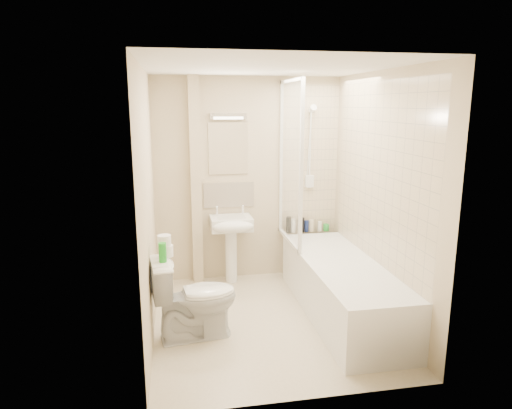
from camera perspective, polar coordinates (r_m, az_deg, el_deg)
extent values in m
plane|color=beige|center=(4.63, 1.59, -14.30)|extent=(2.50, 2.50, 0.00)
cube|color=beige|center=(5.44, -1.02, 3.08)|extent=(2.20, 0.02, 2.40)
cube|color=beige|center=(4.15, -13.35, -0.20)|extent=(0.02, 2.50, 2.40)
cube|color=beige|center=(4.58, 15.28, 0.87)|extent=(0.02, 2.50, 2.40)
cube|color=white|center=(4.15, 1.79, 16.80)|extent=(2.20, 2.50, 0.02)
cube|color=beige|center=(5.56, 6.67, 5.55)|extent=(0.70, 0.01, 1.75)
cube|color=beige|center=(4.56, 15.17, 3.69)|extent=(0.01, 2.10, 1.75)
cube|color=beige|center=(5.32, -7.53, 2.76)|extent=(0.12, 0.12, 2.40)
cube|color=beige|center=(5.43, -3.42, 1.22)|extent=(0.60, 0.02, 0.30)
cube|color=white|center=(5.35, -3.49, 7.00)|extent=(0.46, 0.01, 0.60)
cube|color=silver|center=(5.30, -3.51, 10.96)|extent=(0.42, 0.07, 0.07)
cube|color=white|center=(4.74, 10.61, -10.24)|extent=(0.70, 2.10, 0.55)
cube|color=white|center=(4.66, 10.72, -7.74)|extent=(0.56, 1.96, 0.05)
cube|color=white|center=(5.05, 4.29, 5.19)|extent=(0.01, 0.90, 1.80)
cube|color=white|center=(5.46, 3.17, 5.75)|extent=(0.04, 0.04, 1.80)
cube|color=white|center=(4.62, 5.69, 4.48)|extent=(0.04, 0.04, 1.80)
cube|color=white|center=(5.01, 4.46, 15.21)|extent=(0.04, 0.90, 0.04)
cube|color=white|center=(5.23, 4.14, -4.42)|extent=(0.04, 0.90, 0.03)
cylinder|color=white|center=(5.53, 6.77, 6.80)|extent=(0.02, 0.02, 0.90)
cylinder|color=white|center=(5.59, 6.66, 2.21)|extent=(0.05, 0.05, 0.02)
cylinder|color=white|center=(5.50, 6.90, 11.47)|extent=(0.05, 0.05, 0.02)
cylinder|color=white|center=(5.44, 7.11, 11.77)|extent=(0.08, 0.11, 0.11)
cube|color=white|center=(5.57, 6.69, 2.91)|extent=(0.10, 0.05, 0.14)
cylinder|color=white|center=(5.49, 6.66, 7.30)|extent=(0.01, 0.13, 0.84)
cylinder|color=white|center=(5.46, -3.12, -6.44)|extent=(0.14, 0.14, 0.64)
cube|color=white|center=(5.31, -3.13, -2.34)|extent=(0.48, 0.37, 0.15)
ellipsoid|color=white|center=(5.15, -2.90, -2.82)|extent=(0.48, 0.20, 0.15)
cube|color=silver|center=(5.30, -3.14, -1.77)|extent=(0.33, 0.24, 0.04)
cylinder|color=white|center=(5.37, -4.93, -0.89)|extent=(0.03, 0.03, 0.10)
cylinder|color=white|center=(5.41, -1.66, -0.76)|extent=(0.03, 0.03, 0.10)
sphere|color=white|center=(5.36, -4.94, -0.37)|extent=(0.04, 0.04, 0.04)
sphere|color=white|center=(5.40, -1.66, -0.24)|extent=(0.04, 0.04, 0.04)
cylinder|color=black|center=(5.57, 4.09, -2.54)|extent=(0.06, 0.06, 0.20)
cylinder|color=white|center=(5.58, 4.67, -2.67)|extent=(0.06, 0.06, 0.17)
cylinder|color=black|center=(5.61, 5.76, -2.55)|extent=(0.06, 0.06, 0.18)
cylinder|color=navy|center=(5.63, 6.34, -2.71)|extent=(0.05, 0.05, 0.14)
cylinder|color=beige|center=(5.65, 6.95, -2.63)|extent=(0.06, 0.06, 0.15)
cylinder|color=white|center=(5.68, 7.96, -2.72)|extent=(0.05, 0.05, 0.12)
cylinder|color=green|center=(5.72, 8.76, -2.85)|extent=(0.07, 0.07, 0.08)
imported|color=white|center=(4.23, -7.66, -11.42)|extent=(0.62, 0.86, 0.77)
cylinder|color=white|center=(4.13, -11.16, -5.70)|extent=(0.12, 0.12, 0.10)
cylinder|color=white|center=(4.10, -11.39, -4.43)|extent=(0.12, 0.12, 0.09)
cylinder|color=green|center=(3.98, -11.61, -5.90)|extent=(0.07, 0.07, 0.17)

